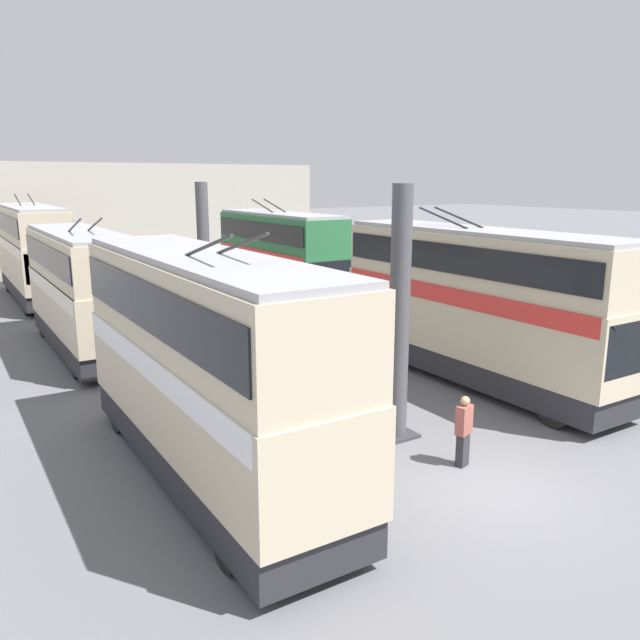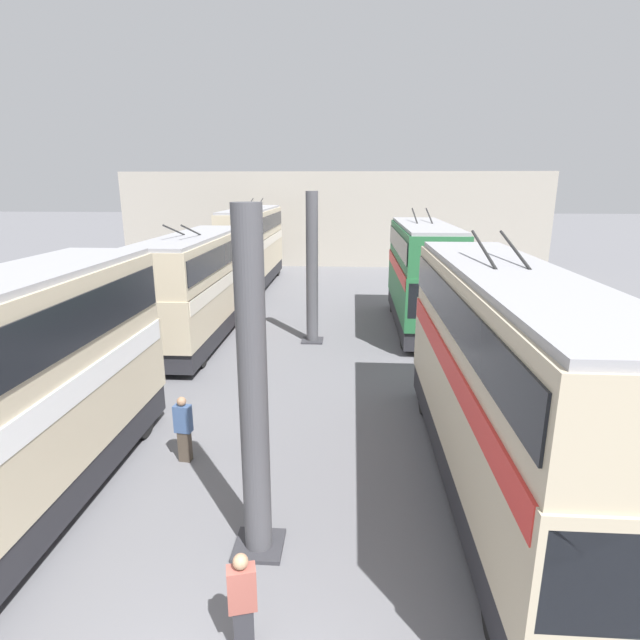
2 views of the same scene
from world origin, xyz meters
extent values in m
cube|color=#A8A093|center=(37.94, 0.00, 3.91)|extent=(0.50, 36.00, 7.83)
cylinder|color=#4C4C51|center=(3.49, 0.00, 3.28)|extent=(0.52, 0.52, 6.55)
cube|color=#333338|center=(3.49, 0.00, 0.04)|extent=(0.94, 0.94, 0.08)
cylinder|color=#4C4C51|center=(16.67, 0.00, 3.28)|extent=(0.52, 0.52, 6.55)
cube|color=#333338|center=(16.67, 0.00, 0.04)|extent=(0.94, 0.94, 0.08)
cylinder|color=black|center=(1.63, -4.03, 0.52)|extent=(1.03, 0.30, 1.03)
cylinder|color=black|center=(9.65, -6.13, 0.52)|extent=(1.03, 0.30, 1.03)
cylinder|color=black|center=(9.65, -4.03, 0.52)|extent=(1.03, 0.30, 1.03)
cube|color=#28282D|center=(5.74, -5.08, 0.67)|extent=(10.80, 2.45, 0.78)
cube|color=beige|center=(5.74, -5.08, 2.19)|extent=(11.02, 2.50, 2.24)
cube|color=red|center=(5.74, -5.08, 3.03)|extent=(10.69, 2.54, 0.55)
cube|color=beige|center=(5.74, -5.08, 4.13)|extent=(10.91, 2.42, 1.65)
cube|color=black|center=(5.74, -5.08, 4.22)|extent=(10.58, 2.51, 0.91)
cube|color=#9E9EA3|center=(5.74, -5.08, 5.03)|extent=(10.80, 2.25, 0.14)
cylinder|color=#282828|center=(7.12, -5.43, 5.39)|extent=(2.35, 0.07, 0.65)
cylinder|color=#282828|center=(7.12, -4.73, 5.39)|extent=(2.35, 0.07, 0.65)
cylinder|color=black|center=(15.98, -6.13, 0.52)|extent=(1.04, 0.30, 1.04)
cylinder|color=black|center=(15.98, -4.03, 0.52)|extent=(1.04, 0.30, 1.04)
cylinder|color=black|center=(22.29, -6.13, 0.52)|extent=(1.04, 0.30, 1.04)
cylinder|color=black|center=(22.29, -4.03, 0.52)|extent=(1.04, 0.30, 1.04)
cube|color=#28282D|center=(19.24, -5.08, 0.68)|extent=(9.13, 2.45, 0.78)
cube|color=#286B3D|center=(19.24, -5.08, 2.17)|extent=(9.32, 2.50, 2.21)
cube|color=red|center=(19.24, -5.08, 3.00)|extent=(9.04, 2.54, 0.55)
cube|color=#286B3D|center=(19.24, -5.08, 4.09)|extent=(9.22, 2.42, 1.63)
cube|color=black|center=(19.24, -5.08, 4.17)|extent=(8.94, 2.51, 0.89)
cube|color=#9E9EA3|center=(19.24, -5.08, 4.97)|extent=(9.13, 2.25, 0.14)
cube|color=black|center=(14.64, -5.08, 2.39)|extent=(0.12, 2.30, 1.41)
cylinder|color=#282828|center=(20.40, -5.43, 5.33)|extent=(2.35, 0.07, 0.65)
cylinder|color=#282828|center=(20.40, -4.73, 5.33)|extent=(2.35, 0.07, 0.65)
cylinder|color=black|center=(7.64, 4.03, 0.47)|extent=(0.95, 0.30, 0.95)
cylinder|color=black|center=(7.64, 6.13, 0.47)|extent=(0.95, 0.30, 0.95)
cube|color=#28282D|center=(3.95, 5.08, 0.64)|extent=(9.99, 2.45, 0.76)
cube|color=beige|center=(3.95, 5.08, 2.04)|extent=(10.20, 2.50, 2.03)
cube|color=white|center=(3.95, 5.08, 2.78)|extent=(9.89, 2.54, 0.55)
cube|color=black|center=(8.98, 5.08, 2.25)|extent=(0.12, 2.30, 1.30)
cylinder|color=black|center=(19.98, 4.03, 0.46)|extent=(0.93, 0.30, 0.93)
cylinder|color=black|center=(19.98, 6.13, 0.46)|extent=(0.93, 0.30, 0.93)
cylinder|color=black|center=(13.14, 4.03, 0.46)|extent=(0.93, 0.30, 0.93)
cylinder|color=black|center=(13.14, 6.13, 0.46)|extent=(0.93, 0.30, 0.93)
cube|color=#28282D|center=(16.46, 5.08, 0.63)|extent=(9.65, 2.45, 0.76)
cube|color=beige|center=(16.46, 5.08, 1.97)|extent=(9.84, 2.50, 1.92)
cube|color=silver|center=(16.46, 5.08, 2.66)|extent=(9.55, 2.54, 0.55)
cube|color=beige|center=(16.46, 5.08, 3.77)|extent=(9.75, 2.42, 1.67)
cube|color=black|center=(16.46, 5.08, 3.85)|extent=(9.45, 2.51, 0.92)
cube|color=#9E9EA3|center=(16.46, 5.08, 4.67)|extent=(9.65, 2.25, 0.14)
cube|color=black|center=(21.32, 5.08, 2.16)|extent=(0.12, 2.30, 1.23)
cylinder|color=#282828|center=(15.23, 4.73, 5.03)|extent=(2.35, 0.07, 0.65)
cylinder|color=#282828|center=(15.23, 5.43, 5.03)|extent=(2.35, 0.07, 0.65)
cylinder|color=black|center=(25.08, 4.03, 0.55)|extent=(1.09, 0.30, 1.09)
cylinder|color=black|center=(25.08, 6.13, 0.55)|extent=(1.09, 0.30, 1.09)
cylinder|color=black|center=(33.16, 4.03, 0.55)|extent=(1.09, 0.30, 1.09)
cylinder|color=black|center=(33.16, 6.13, 0.55)|extent=(1.09, 0.30, 1.09)
cube|color=#28282D|center=(29.22, 5.08, 0.70)|extent=(10.85, 2.45, 0.80)
cube|color=beige|center=(29.22, 5.08, 2.25)|extent=(11.08, 2.50, 2.30)
cube|color=silver|center=(29.22, 5.08, 3.12)|extent=(10.74, 2.54, 0.55)
cube|color=beige|center=(29.22, 5.08, 4.25)|extent=(10.96, 2.42, 1.71)
cube|color=black|center=(29.22, 5.08, 4.34)|extent=(10.63, 2.51, 0.94)
cube|color=#9E9EA3|center=(29.22, 5.08, 5.18)|extent=(10.85, 2.25, 0.14)
cube|color=black|center=(23.74, 5.08, 2.48)|extent=(0.12, 2.30, 1.47)
cylinder|color=#282828|center=(30.60, 4.73, 5.54)|extent=(2.35, 0.07, 0.65)
cylinder|color=#282828|center=(30.60, 5.43, 5.54)|extent=(2.35, 0.07, 0.65)
cube|color=#473D33|center=(6.50, 2.44, 0.41)|extent=(0.24, 0.32, 0.81)
cube|color=#3D5684|center=(6.50, 2.44, 1.17)|extent=(0.29, 0.45, 0.71)
sphere|color=#A37A5B|center=(6.50, 2.44, 1.64)|extent=(0.23, 0.23, 0.23)
cube|color=#2D2D33|center=(1.25, -0.19, 0.40)|extent=(0.27, 0.34, 0.81)
cube|color=#934C42|center=(1.25, -0.19, 1.16)|extent=(0.34, 0.47, 0.70)
sphere|color=#A37A5B|center=(1.25, -0.19, 1.62)|extent=(0.23, 0.23, 0.23)
cylinder|color=#933828|center=(18.01, 3.16, 0.47)|extent=(0.58, 0.58, 0.95)
cylinder|color=#933828|center=(18.01, 3.16, 0.47)|extent=(0.61, 0.61, 0.04)
camera|label=1|loc=(-8.55, 9.92, 6.63)|focal=35.00mm
camera|label=2|loc=(-4.62, -1.71, 6.83)|focal=28.00mm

